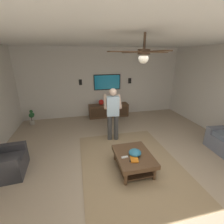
# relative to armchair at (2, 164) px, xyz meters

# --- Properties ---
(ground_plane) EXTENTS (9.08, 9.08, 0.00)m
(ground_plane) POSITION_rel_armchair_xyz_m (-0.54, -2.85, -0.28)
(ground_plane) COLOR tan
(wall_back_tv) EXTENTS (0.10, 6.91, 2.86)m
(wall_back_tv) POSITION_rel_armchair_xyz_m (3.29, -2.85, 1.15)
(wall_back_tv) COLOR silver
(wall_back_tv) RESTS_ON ground
(ceiling_slab) EXTENTS (7.77, 6.91, 0.10)m
(ceiling_slab) POSITION_rel_armchair_xyz_m (-0.54, -2.85, 2.63)
(ceiling_slab) COLOR white
(area_rug) EXTENTS (3.09, 2.35, 0.01)m
(area_rug) POSITION_rel_armchair_xyz_m (-0.29, -2.86, -0.27)
(area_rug) COLOR #9E8460
(area_rug) RESTS_ON ground
(armchair) EXTENTS (0.85, 0.86, 0.82)m
(armchair) POSITION_rel_armchair_xyz_m (0.00, 0.00, 0.00)
(armchair) COLOR #38383D
(armchair) RESTS_ON ground
(coffee_table) EXTENTS (1.00, 0.80, 0.40)m
(coffee_table) POSITION_rel_armchair_xyz_m (-0.49, -2.86, 0.02)
(coffee_table) COLOR #513823
(coffee_table) RESTS_ON ground
(media_console) EXTENTS (0.45, 1.70, 0.55)m
(media_console) POSITION_rel_armchair_xyz_m (2.96, -3.00, -0.00)
(media_console) COLOR #513823
(media_console) RESTS_ON ground
(tv) EXTENTS (0.05, 1.14, 0.64)m
(tv) POSITION_rel_armchair_xyz_m (3.20, -3.00, 1.18)
(tv) COLOR black
(person_standing) EXTENTS (0.59, 0.59, 1.64)m
(person_standing) POSITION_rel_armchair_xyz_m (0.98, -2.72, 0.65)
(person_standing) COLOR #3F3F3F
(person_standing) RESTS_ON ground
(potted_plant_short) EXTENTS (0.23, 0.22, 0.60)m
(potted_plant_short) POSITION_rel_armchair_xyz_m (2.76, 0.03, 0.05)
(potted_plant_short) COLOR #B7B2A8
(potted_plant_short) RESTS_ON ground
(bowl) EXTENTS (0.28, 0.28, 0.13)m
(bowl) POSITION_rel_armchair_xyz_m (-0.52, -2.88, 0.18)
(bowl) COLOR teal
(bowl) RESTS_ON coffee_table
(remote_white) EXTENTS (0.05, 0.15, 0.02)m
(remote_white) POSITION_rel_armchair_xyz_m (-0.56, -2.63, 0.13)
(remote_white) COLOR white
(remote_white) RESTS_ON coffee_table
(remote_black) EXTENTS (0.11, 0.15, 0.02)m
(remote_black) POSITION_rel_armchair_xyz_m (-0.74, -2.76, 0.13)
(remote_black) COLOR black
(remote_black) RESTS_ON coffee_table
(book) EXTENTS (0.25, 0.21, 0.04)m
(book) POSITION_rel_armchair_xyz_m (-0.68, -2.80, 0.14)
(book) COLOR orange
(book) RESTS_ON coffee_table
(vase_round) EXTENTS (0.22, 0.22, 0.22)m
(vase_round) POSITION_rel_armchair_xyz_m (2.99, -2.69, 0.38)
(vase_round) COLOR red
(vase_round) RESTS_ON media_console
(wall_speaker_left) EXTENTS (0.06, 0.12, 0.22)m
(wall_speaker_left) POSITION_rel_armchair_xyz_m (3.21, -4.01, 1.21)
(wall_speaker_left) COLOR black
(wall_speaker_right) EXTENTS (0.06, 0.12, 0.22)m
(wall_speaker_right) POSITION_rel_armchair_xyz_m (3.21, -1.89, 1.22)
(wall_speaker_right) COLOR black
(ceiling_fan) EXTENTS (1.20, 1.17, 0.46)m
(ceiling_fan) POSITION_rel_armchair_xyz_m (-0.83, -2.79, 2.25)
(ceiling_fan) COLOR #4C3828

